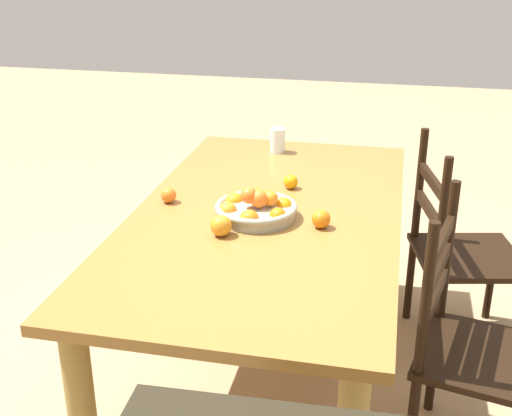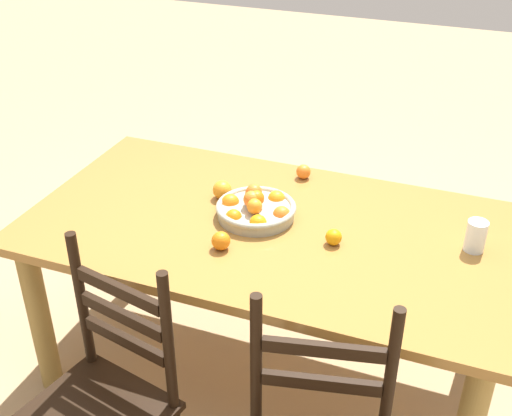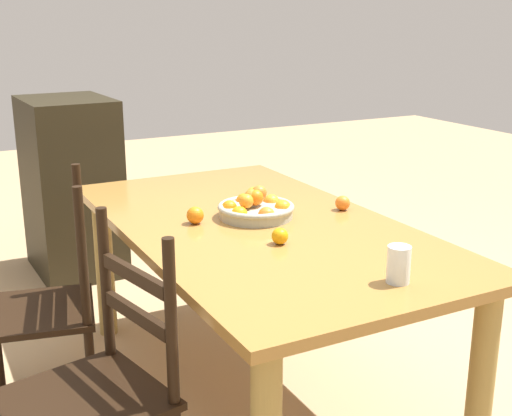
# 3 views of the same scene
# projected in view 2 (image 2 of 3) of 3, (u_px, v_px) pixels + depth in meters

# --- Properties ---
(ground_plane) EXTENTS (12.00, 12.00, 0.00)m
(ground_plane) POSITION_uv_depth(u_px,v_px,m) (268.00, 369.00, 2.89)
(ground_plane) COLOR tan
(dining_table) EXTENTS (1.86, 1.02, 0.76)m
(dining_table) POSITION_uv_depth(u_px,v_px,m) (269.00, 247.00, 2.56)
(dining_table) COLOR olive
(dining_table) RESTS_ON ground
(chair_by_cabinet) EXTENTS (0.52, 0.52, 0.97)m
(chair_by_cabinet) POSITION_uv_depth(u_px,v_px,m) (101.00, 404.00, 2.13)
(chair_by_cabinet) COLOR black
(chair_by_cabinet) RESTS_ON ground
(fruit_bowl) EXTENTS (0.31, 0.31, 0.13)m
(fruit_bowl) POSITION_uv_depth(u_px,v_px,m) (256.00, 208.00, 2.53)
(fruit_bowl) COLOR #A0A18E
(fruit_bowl) RESTS_ON dining_table
(orange_loose_0) EXTENTS (0.06, 0.06, 0.06)m
(orange_loose_0) POSITION_uv_depth(u_px,v_px,m) (334.00, 237.00, 2.37)
(orange_loose_0) COLOR orange
(orange_loose_0) RESTS_ON dining_table
(orange_loose_1) EXTENTS (0.08, 0.08, 0.08)m
(orange_loose_1) POSITION_uv_depth(u_px,v_px,m) (222.00, 190.00, 2.66)
(orange_loose_1) COLOR orange
(orange_loose_1) RESTS_ON dining_table
(orange_loose_2) EXTENTS (0.07, 0.07, 0.07)m
(orange_loose_2) POSITION_uv_depth(u_px,v_px,m) (221.00, 241.00, 2.34)
(orange_loose_2) COLOR orange
(orange_loose_2) RESTS_ON dining_table
(orange_loose_3) EXTENTS (0.06, 0.06, 0.06)m
(orange_loose_3) POSITION_uv_depth(u_px,v_px,m) (303.00, 172.00, 2.81)
(orange_loose_3) COLOR orange
(orange_loose_3) RESTS_ON dining_table
(drinking_glass) EXTENTS (0.07, 0.07, 0.12)m
(drinking_glass) POSITION_uv_depth(u_px,v_px,m) (476.00, 236.00, 2.32)
(drinking_glass) COLOR silver
(drinking_glass) RESTS_ON dining_table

